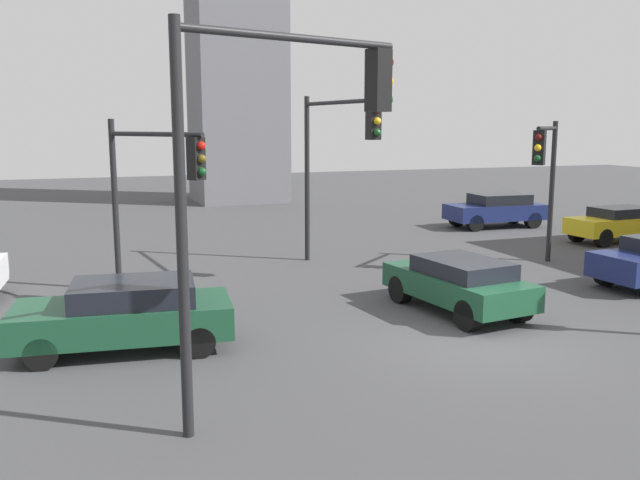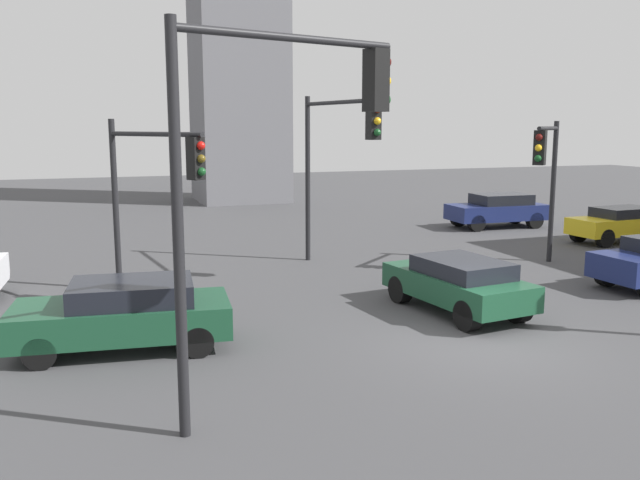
# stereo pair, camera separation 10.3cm
# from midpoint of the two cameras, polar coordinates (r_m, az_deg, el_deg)

# --- Properties ---
(ground_plane) EXTENTS (98.50, 98.50, 0.00)m
(ground_plane) POSITION_cam_midpoint_polar(r_m,az_deg,el_deg) (14.41, 13.62, -8.46)
(ground_plane) COLOR #424244
(traffic_light_0) EXTENTS (2.12, 1.85, 4.55)m
(traffic_light_0) POSITION_cam_midpoint_polar(r_m,az_deg,el_deg) (21.81, 18.71, 6.04)
(traffic_light_0) COLOR black
(traffic_light_0) RESTS_ON ground_plane
(traffic_light_1) EXTENTS (3.78, 1.30, 5.84)m
(traffic_light_1) POSITION_cam_midpoint_polar(r_m,az_deg,el_deg) (10.15, -3.07, 8.57)
(traffic_light_1) COLOR black
(traffic_light_1) RESTS_ON ground_plane
(traffic_light_2) EXTENTS (0.78, 4.34, 5.33)m
(traffic_light_2) POSITION_cam_midpoint_polar(r_m,az_deg,el_deg) (20.23, 1.61, 8.06)
(traffic_light_2) COLOR black
(traffic_light_2) RESTS_ON ground_plane
(traffic_light_3) EXTENTS (2.01, 3.14, 4.58)m
(traffic_light_3) POSITION_cam_midpoint_polar(r_m,az_deg,el_deg) (17.36, -13.62, 5.39)
(traffic_light_3) COLOR black
(traffic_light_3) RESTS_ON ground_plane
(car_2) EXTENTS (3.98, 1.79, 1.34)m
(car_2) POSITION_cam_midpoint_polar(r_m,az_deg,el_deg) (28.11, 24.09, 1.30)
(car_2) COLOR yellow
(car_2) RESTS_ON ground_plane
(car_3) EXTENTS (4.26, 2.04, 1.46)m
(car_3) POSITION_cam_midpoint_polar(r_m,az_deg,el_deg) (30.47, 14.87, 2.51)
(car_3) COLOR navy
(car_3) RESTS_ON ground_plane
(car_4) EXTENTS (4.38, 2.33, 1.38)m
(car_4) POSITION_cam_midpoint_polar(r_m,az_deg,el_deg) (13.98, -15.96, -5.98)
(car_4) COLOR #19472D
(car_4) RESTS_ON ground_plane
(car_5) EXTENTS (2.19, 4.08, 1.32)m
(car_5) POSITION_cam_midpoint_polar(r_m,az_deg,el_deg) (16.39, 11.75, -3.56)
(car_5) COLOR #19472D
(car_5) RESTS_ON ground_plane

